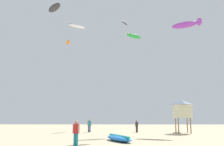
% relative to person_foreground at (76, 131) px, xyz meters
% --- Properties ---
extents(person_foreground, '(0.54, 0.40, 1.78)m').
position_rel_person_foreground_xyz_m(person_foreground, '(0.00, 0.00, 0.00)').
color(person_foreground, teal).
rests_on(person_foreground, ground).
extents(person_midground, '(0.58, 0.40, 1.77)m').
position_rel_person_foreground_xyz_m(person_midground, '(-0.94, 16.35, -0.01)').
color(person_midground, navy).
rests_on(person_midground, ground).
extents(person_left, '(0.43, 0.36, 1.58)m').
position_rel_person_foreground_xyz_m(person_left, '(5.49, 15.92, -0.12)').
color(person_left, '#2D2D33').
rests_on(person_left, ground).
extents(kite_grounded_near, '(2.85, 4.56, 0.53)m').
position_rel_person_foreground_xyz_m(kite_grounded_near, '(3.04, 3.64, -0.79)').
color(kite_grounded_near, blue).
rests_on(kite_grounded_near, ground).
extents(lifeguard_tower, '(2.30, 2.30, 4.15)m').
position_rel_person_foreground_xyz_m(lifeguard_tower, '(11.21, 14.18, 2.01)').
color(lifeguard_tower, '#8C704C').
rests_on(lifeguard_tower, ground).
extents(kite_aloft_1, '(3.73, 2.57, 0.92)m').
position_rel_person_foreground_xyz_m(kite_aloft_1, '(12.69, 16.31, 14.18)').
color(kite_aloft_1, purple).
extents(kite_aloft_2, '(3.19, 2.77, 0.40)m').
position_rel_person_foreground_xyz_m(kite_aloft_2, '(-4.54, 25.23, 17.55)').
color(kite_aloft_2, white).
extents(kite_aloft_3, '(2.06, 1.88, 0.40)m').
position_rel_person_foreground_xyz_m(kite_aloft_3, '(4.80, 8.59, 9.90)').
color(kite_aloft_3, green).
extents(kite_aloft_4, '(2.01, 4.20, 0.99)m').
position_rel_person_foreground_xyz_m(kite_aloft_4, '(19.85, 30.49, 20.35)').
color(kite_aloft_4, purple).
extents(kite_aloft_5, '(1.71, 2.91, 0.65)m').
position_rel_person_foreground_xyz_m(kite_aloft_5, '(-7.71, 32.74, 16.84)').
color(kite_aloft_5, orange).
extents(kite_aloft_7, '(1.91, 2.83, 0.68)m').
position_rel_person_foreground_xyz_m(kite_aloft_7, '(4.36, 29.91, 20.04)').
color(kite_aloft_7, '#2D2D33').
extents(kite_aloft_8, '(2.49, 2.71, 0.72)m').
position_rel_person_foreground_xyz_m(kite_aloft_8, '(-4.76, 10.16, 14.14)').
color(kite_aloft_8, '#2D2D33').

